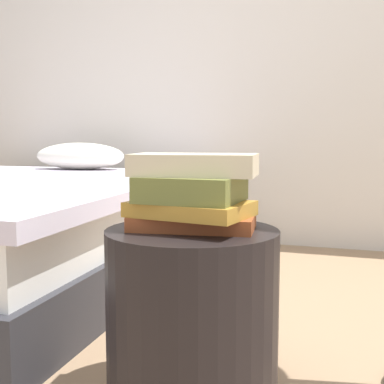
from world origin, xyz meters
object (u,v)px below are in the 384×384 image
at_px(side_table, 192,316).
at_px(book_ochre, 192,209).
at_px(book_rust, 194,222).
at_px(book_cream, 195,165).
at_px(bed, 1,229).
at_px(book_olive, 193,189).

distance_m(side_table, book_ochre, 0.27).
xyz_separation_m(book_rust, book_ochre, (0.00, -0.02, 0.04)).
relative_size(book_ochre, book_cream, 0.93).
xyz_separation_m(side_table, book_ochre, (0.00, -0.01, 0.27)).
bearing_deg(bed, side_table, -36.21).
bearing_deg(book_rust, book_ochre, -97.47).
relative_size(bed, side_table, 4.79).
distance_m(bed, book_ochre, 1.47).
distance_m(book_olive, book_cream, 0.06).
height_order(bed, book_ochre, bed).
height_order(bed, book_cream, same).
bearing_deg(bed, book_olive, -36.30).
relative_size(book_olive, book_cream, 0.78).
relative_size(book_rust, book_olive, 1.29).
xyz_separation_m(bed, book_ochre, (1.21, -0.79, 0.25)).
xyz_separation_m(book_olive, book_cream, (0.00, 0.01, 0.06)).
bearing_deg(book_olive, bed, 148.59).
distance_m(side_table, book_cream, 0.38).
xyz_separation_m(book_ochre, book_olive, (0.00, 0.01, 0.05)).
bearing_deg(book_cream, book_olive, -105.72).
bearing_deg(side_table, book_rust, 62.36).
xyz_separation_m(bed, book_rust, (1.21, -0.77, 0.22)).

